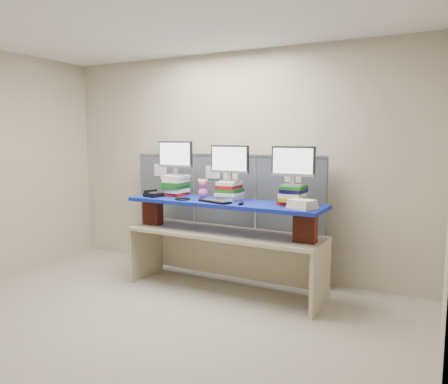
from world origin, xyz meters
The scene contains 18 objects.
room centered at (0.00, 0.00, 1.40)m, with size 5.00×4.00×2.80m.
cubicle_partition centered at (0.00, 1.78, 0.77)m, with size 2.60×0.06×1.53m.
desk centered at (0.29, 1.22, 0.55)m, with size 2.27×0.72×0.69m.
brick_pier_left centered at (-0.67, 1.19, 0.84)m, with size 0.22×0.12×0.31m, color maroon.
brick_pier_right centered at (1.24, 1.14, 0.84)m, with size 0.22×0.12×0.31m, color maroon.
blue_board centered at (0.29, 1.22, 1.01)m, with size 2.26×0.57×0.04m, color #0F0A88.
book_stack_left centered at (-0.44, 1.36, 1.16)m, with size 0.26×0.31×0.25m.
book_stack_center centered at (0.30, 1.33, 1.13)m, with size 0.26×0.31×0.21m.
book_stack_right centered at (1.05, 1.31, 1.13)m, with size 0.26×0.32×0.20m.
monitor_left centered at (-0.44, 1.36, 1.51)m, with size 0.47×0.14×0.41m.
monitor_center centered at (0.30, 1.34, 1.47)m, with size 0.47×0.14×0.41m.
monitor_right centered at (1.04, 1.32, 1.47)m, with size 0.47×0.14×0.41m.
keyboard centered at (0.25, 1.08, 1.05)m, with size 0.42×0.25×0.03m.
mouse centered at (0.57, 1.05, 1.05)m, with size 0.06×0.11×0.03m, color black.
desk_phone centered at (-0.63, 1.15, 1.06)m, with size 0.22×0.21×0.08m.
headset centered at (-0.17, 1.09, 1.04)m, with size 0.18×0.18×0.02m, color black.
plush_toy centered at (-0.03, 1.30, 1.15)m, with size 0.13×0.10×0.23m.
binder_stack centered at (1.22, 1.09, 1.08)m, with size 0.31×0.28×0.09m.
Camera 1 is at (2.49, -3.03, 1.72)m, focal length 35.00 mm.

